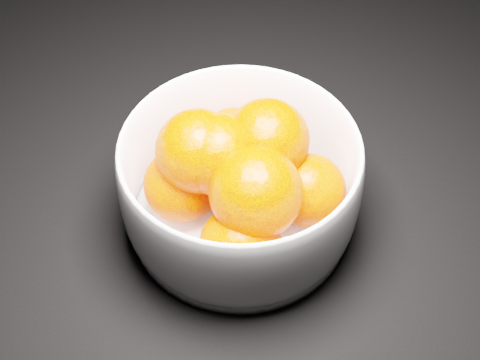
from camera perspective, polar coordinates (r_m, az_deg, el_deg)
The scene contains 2 objects.
bowl at distance 0.58m, azimuth 0.00°, elevation -0.33°, with size 0.21×0.21×0.10m.
orange_pile at distance 0.56m, azimuth -0.21°, elevation 0.52°, with size 0.16×0.16×0.11m.
Camera 1 is at (-0.02, -0.54, 0.49)m, focal length 50.00 mm.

